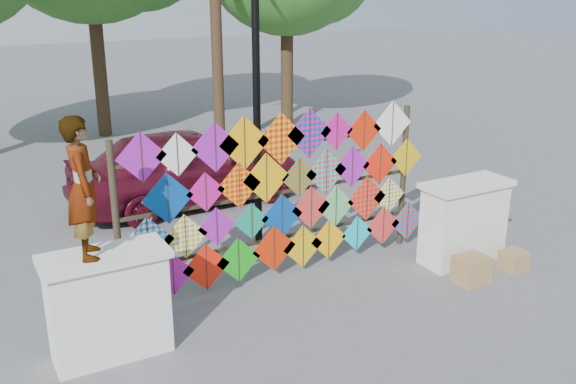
% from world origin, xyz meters
% --- Properties ---
extents(ground, '(80.00, 80.00, 0.00)m').
position_xyz_m(ground, '(0.00, 0.00, 0.00)').
color(ground, slate).
rests_on(ground, ground).
extents(parapet_left, '(1.40, 0.65, 1.28)m').
position_xyz_m(parapet_left, '(-2.70, -0.20, 0.65)').
color(parapet_left, silver).
rests_on(parapet_left, ground).
extents(parapet_right, '(1.40, 0.65, 1.28)m').
position_xyz_m(parapet_right, '(2.70, -0.20, 0.65)').
color(parapet_right, silver).
rests_on(parapet_right, ground).
extents(kite_rack, '(4.96, 0.24, 2.45)m').
position_xyz_m(kite_rack, '(0.09, 0.72, 1.23)').
color(kite_rack, '#2F281A').
rests_on(kite_rack, ground).
extents(vendor_woman, '(0.47, 0.63, 1.56)m').
position_xyz_m(vendor_woman, '(-2.84, -0.20, 2.06)').
color(vendor_woman, '#99999E').
rests_on(vendor_woman, parapet_left).
extents(sedan, '(4.49, 1.93, 1.51)m').
position_xyz_m(sedan, '(-0.04, 4.37, 0.75)').
color(sedan, '#590F20').
rests_on(sedan, ground).
extents(lamppost, '(0.28, 0.28, 4.46)m').
position_xyz_m(lamppost, '(0.30, 2.00, 2.69)').
color(lamppost, black).
rests_on(lamppost, ground).
extents(cardboard_box_near, '(0.45, 0.40, 0.40)m').
position_xyz_m(cardboard_box_near, '(2.28, -0.84, 0.20)').
color(cardboard_box_near, '#9F7F4D').
rests_on(cardboard_box_near, ground).
extents(cardboard_box_far, '(0.35, 0.32, 0.30)m').
position_xyz_m(cardboard_box_far, '(3.15, -0.83, 0.15)').
color(cardboard_box_far, '#9F7F4D').
rests_on(cardboard_box_far, ground).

